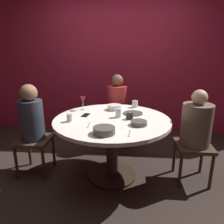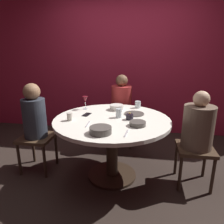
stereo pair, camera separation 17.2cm
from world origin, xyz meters
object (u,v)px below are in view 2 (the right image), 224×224
(seated_diner_right, at_px, (198,129))
(dinner_plate, at_px, (134,114))
(seated_diner_back, at_px, (121,103))
(bowl_salad_center, at_px, (117,107))
(cell_phone, at_px, (87,115))
(cup_by_right_diner, at_px, (119,113))
(candle_holder, at_px, (130,117))
(dining_table, at_px, (112,131))
(cup_near_candle, at_px, (138,104))
(seated_diner_left, at_px, (35,118))
(bowl_small_white, at_px, (137,124))
(wine_glass, at_px, (85,100))
(cup_by_left_diner, at_px, (70,117))
(bowl_serving_large, at_px, (101,130))

(seated_diner_right, distance_m, dinner_plate, 0.75)
(seated_diner_back, height_order, bowl_salad_center, seated_diner_back)
(cell_phone, xyz_separation_m, cup_by_right_diner, (0.40, -0.04, 0.05))
(bowl_salad_center, bearing_deg, candle_holder, -62.69)
(dining_table, distance_m, cup_near_candle, 0.63)
(seated_diner_left, distance_m, bowl_small_white, 1.29)
(cell_phone, bearing_deg, seated_diner_right, 5.90)
(seated_diner_right, distance_m, bowl_salad_center, 1.03)
(seated_diner_right, relative_size, wine_glass, 6.33)
(wine_glass, xyz_separation_m, cell_phone, (0.09, -0.25, -0.12))
(cup_by_left_diner, bearing_deg, cup_near_candle, 42.31)
(dinner_plate, distance_m, bowl_small_white, 0.41)
(dinner_plate, bearing_deg, wine_glass, 168.52)
(seated_diner_right, bearing_deg, dining_table, 0.00)
(wine_glass, bearing_deg, cup_by_right_diner, -30.75)
(cell_phone, height_order, cup_by_right_diner, cup_by_right_diner)
(cup_by_right_diner, bearing_deg, wine_glass, 149.25)
(seated_diner_right, bearing_deg, cup_by_right_diner, -3.67)
(seated_diner_left, relative_size, dinner_plate, 4.71)
(cup_near_candle, bearing_deg, dining_table, -117.62)
(dining_table, bearing_deg, seated_diner_left, 180.00)
(seated_diner_left, distance_m, cup_near_candle, 1.36)
(dinner_plate, relative_size, cup_by_right_diner, 2.26)
(bowl_serving_large, relative_size, cup_by_left_diner, 2.38)
(dining_table, xyz_separation_m, dinner_plate, (0.24, 0.21, 0.16))
(candle_holder, xyz_separation_m, bowl_small_white, (0.10, -0.19, -0.01))
(wine_glass, bearing_deg, dinner_plate, -11.48)
(dining_table, relative_size, seated_diner_back, 1.17)
(dinner_plate, bearing_deg, cup_near_candle, 84.54)
(dining_table, distance_m, wine_glass, 0.61)
(wine_glass, xyz_separation_m, cup_by_left_diner, (-0.04, -0.49, -0.08))
(cup_by_right_diner, bearing_deg, cup_by_left_diner, -159.25)
(seated_diner_back, bearing_deg, seated_diner_left, -45.83)
(seated_diner_left, relative_size, cup_by_left_diner, 12.80)
(wine_glass, relative_size, cup_by_left_diner, 1.96)
(seated_diner_right, relative_size, cup_by_right_diner, 10.35)
(dinner_plate, relative_size, bowl_serving_large, 1.15)
(cell_phone, xyz_separation_m, bowl_small_white, (0.63, -0.29, 0.02))
(seated_diner_back, bearing_deg, dinner_plate, 18.46)
(seated_diner_right, xyz_separation_m, cup_near_candle, (-0.68, 0.53, 0.11))
(cup_near_candle, bearing_deg, bowl_salad_center, -152.47)
(bowl_salad_center, bearing_deg, cup_by_left_diner, -131.33)
(dining_table, distance_m, cup_by_left_diner, 0.52)
(seated_diner_left, relative_size, cup_by_right_diner, 10.65)
(candle_holder, relative_size, bowl_small_white, 0.49)
(dining_table, xyz_separation_m, bowl_small_white, (0.30, -0.19, 0.18))
(seated_diner_back, bearing_deg, dining_table, 0.00)
(candle_holder, height_order, dinner_plate, candle_holder)
(cell_phone, xyz_separation_m, cup_by_left_diner, (-0.13, -0.24, 0.04))
(seated_diner_right, xyz_separation_m, dinner_plate, (-0.71, 0.21, 0.07))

